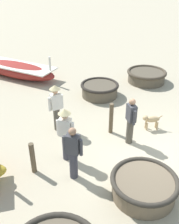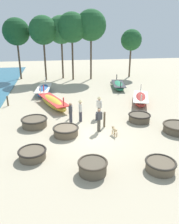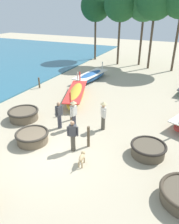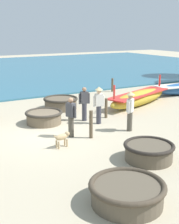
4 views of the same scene
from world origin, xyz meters
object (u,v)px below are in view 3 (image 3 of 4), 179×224
tree_rightmost (96,6)px  fisherman_crouching (74,113)px  mooring_post_mid_beach (88,137)px  tree_tall_back (145,4)px  dog (82,157)px  mooring_post_inland (71,113)px  tree_right_mid (121,4)px  coracle_beside_post (32,137)px  coracle_far_right (24,114)px  fisherman_hauling (103,114)px  long_boat_white_hull (76,94)px  mooring_post_shoreline (39,83)px  coracle_tilted (148,149)px  tree_left_mid (156,0)px  fisherman_standing_right (73,135)px  fisherman_with_hat (59,115)px  long_boat_red_hull (91,76)px

tree_rightmost → fisherman_crouching: bearing=-70.2°
mooring_post_mid_beach → tree_tall_back: (-1.71, 17.70, 5.94)m
dog → mooring_post_mid_beach: bearing=103.4°
mooring_post_inland → tree_tall_back: size_ratio=0.11×
fisherman_crouching → tree_right_mid: bearing=99.4°
coracle_beside_post → tree_right_mid: 18.81m
coracle_far_right → fisherman_hauling: fisherman_hauling is taller
mooring_post_inland → mooring_post_mid_beach: bearing=-44.4°
long_boat_white_hull → mooring_post_shoreline: long_boat_white_hull is taller
coracle_tilted → fisherman_crouching: bearing=170.0°
tree_right_mid → fisherman_hauling: bearing=-74.7°
fisherman_hauling → tree_rightmost: bearing=114.9°
fisherman_crouching → tree_left_mid: 16.31m
coracle_beside_post → long_boat_white_hull: 5.97m
mooring_post_shoreline → tree_tall_back: tree_tall_back is taller
long_boat_white_hull → dog: (3.72, -6.46, -0.04)m
tree_tall_back → tree_rightmost: tree_tall_back is taller
coracle_far_right → fisherman_standing_right: fisherman_standing_right is taller
fisherman_crouching → dog: fisherman_crouching is taller
fisherman_with_hat → fisherman_standing_right: (1.71, -1.55, 0.00)m
coracle_far_right → coracle_tilted: bearing=-3.2°
fisherman_with_hat → fisherman_standing_right: same height
mooring_post_inland → tree_rightmost: (-5.44, 16.11, 5.77)m
fisherman_with_hat → tree_left_mid: (1.84, 15.52, 5.92)m
fisherman_with_hat → tree_rightmost: tree_rightmost is taller
dog → coracle_beside_post: bearing=170.2°
long_boat_red_hull → fisherman_hauling: fisherman_hauling is taller
coracle_tilted → tree_tall_back: size_ratio=0.20×
fisherman_with_hat → mooring_post_mid_beach: fisherman_with_hat is taller
fisherman_crouching → tree_tall_back: 17.34m
coracle_far_right → mooring_post_inland: (2.65, 1.14, 0.14)m
long_boat_white_hull → mooring_post_inland: bearing=-67.0°
long_boat_white_hull → dog: size_ratio=7.69×
fisherman_crouching → tree_left_mid: (1.09, 15.20, 5.79)m
fisherman_standing_right → mooring_post_inland: bearing=120.9°
long_boat_red_hull → fisherman_with_hat: fisherman_with_hat is taller
fisherman_standing_right → dog: fisherman_standing_right is taller
fisherman_with_hat → coracle_tilted: bearing=-5.0°
long_boat_white_hull → mooring_post_shoreline: bearing=166.9°
long_boat_white_hull → coracle_far_right: bearing=-108.4°
tree_right_mid → dog: bearing=-76.4°
coracle_tilted → mooring_post_inland: size_ratio=1.74×
mooring_post_shoreline → tree_right_mid: size_ratio=0.11×
fisherman_hauling → dog: fisherman_hauling is taller
coracle_tilted → fisherman_standing_right: 3.52m
coracle_tilted → fisherman_hauling: 3.11m
coracle_beside_post → dog: bearing=-9.8°
coracle_beside_post → tree_rightmost: (-4.84, 19.03, 5.94)m
mooring_post_shoreline → tree_left_mid: tree_left_mid is taller
tree_rightmost → tree_right_mid: 3.72m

